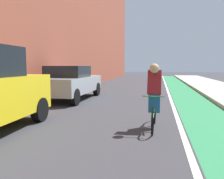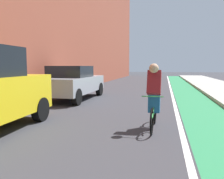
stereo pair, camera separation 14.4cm
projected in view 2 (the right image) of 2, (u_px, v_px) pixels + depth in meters
The scene contains 5 objects.
ground_plane at pixel (134, 95), 12.00m from camera, with size 96.38×96.38×0.00m, color #38383D.
bike_lane_paint at pixel (187, 92), 13.30m from camera, with size 1.60×43.81×0.00m, color #2D8451.
lane_divider_stripe at pixel (171, 92), 13.50m from camera, with size 0.12×43.81×0.00m, color white.
parked_sedan_silver at pixel (72, 82), 10.47m from camera, with size 1.87×4.24×1.53m.
cyclist_trailing at pixel (154, 96), 5.49m from camera, with size 0.48×1.66×1.58m.
Camera 2 is at (1.53, 6.04, 1.52)m, focal length 36.63 mm.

